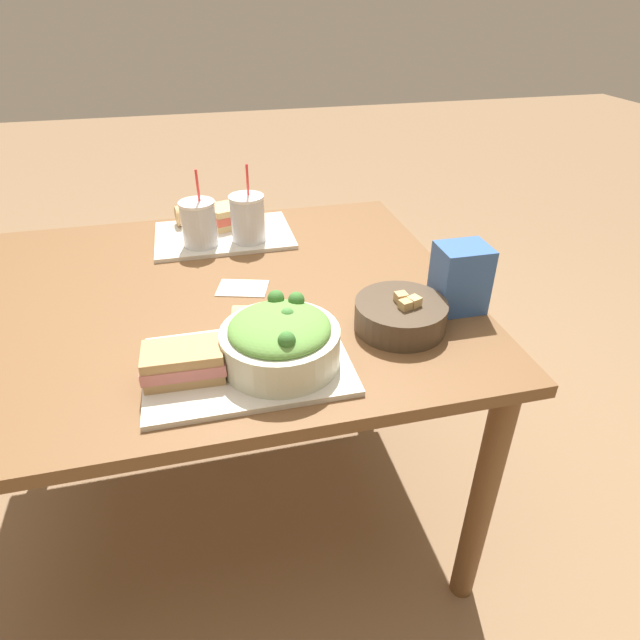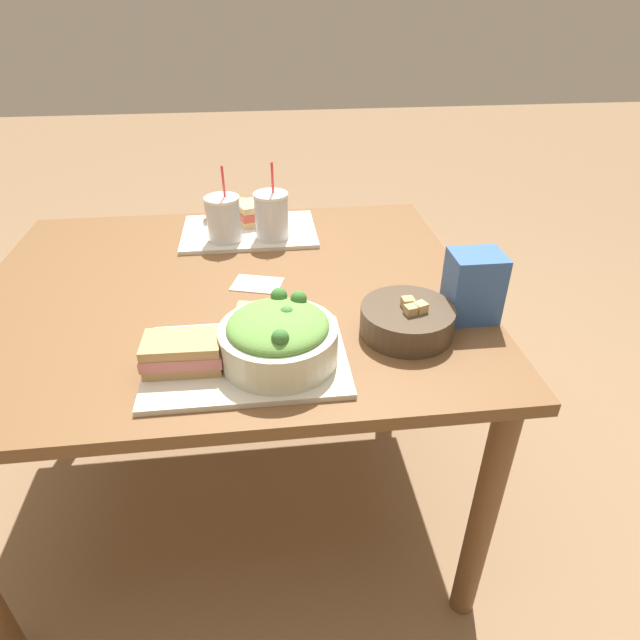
% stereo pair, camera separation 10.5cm
% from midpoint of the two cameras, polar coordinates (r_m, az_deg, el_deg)
% --- Properties ---
extents(ground_plane, '(12.00, 12.00, 0.00)m').
position_cam_midpoint_polar(ground_plane, '(1.84, -10.59, -17.76)').
color(ground_plane, '#846647').
extents(dining_table, '(1.24, 1.04, 0.74)m').
position_cam_midpoint_polar(dining_table, '(1.41, -13.19, -0.45)').
color(dining_table, brown).
rests_on(dining_table, ground_plane).
extents(tray_near, '(0.40, 0.27, 0.01)m').
position_cam_midpoint_polar(tray_near, '(1.08, -10.47, -4.91)').
color(tray_near, beige).
rests_on(tray_near, dining_table).
extents(tray_far, '(0.40, 0.27, 0.01)m').
position_cam_midpoint_polar(tray_far, '(1.66, -12.03, 8.78)').
color(tray_far, beige).
rests_on(tray_far, dining_table).
extents(salad_bowl, '(0.23, 0.23, 0.12)m').
position_cam_midpoint_polar(salad_bowl, '(1.04, -7.16, -2.16)').
color(salad_bowl, beige).
rests_on(salad_bowl, tray_near).
extents(soup_bowl, '(0.20, 0.20, 0.08)m').
position_cam_midpoint_polar(soup_bowl, '(1.18, 6.07, 0.55)').
color(soup_bowl, '#473828').
rests_on(soup_bowl, dining_table).
extents(sandwich_near, '(0.16, 0.10, 0.06)m').
position_cam_midpoint_polar(sandwich_near, '(1.05, -17.15, -4.45)').
color(sandwich_near, tan).
rests_on(sandwich_near, tray_near).
extents(baguette_near, '(0.16, 0.09, 0.06)m').
position_cam_midpoint_polar(baguette_near, '(1.14, -8.07, -0.06)').
color(baguette_near, tan).
rests_on(baguette_near, tray_near).
extents(sandwich_far, '(0.17, 0.14, 0.06)m').
position_cam_midpoint_polar(sandwich_far, '(1.71, -11.06, 10.94)').
color(sandwich_far, tan).
rests_on(sandwich_far, tray_far).
extents(baguette_far, '(0.14, 0.08, 0.06)m').
position_cam_midpoint_polar(baguette_far, '(1.74, -14.67, 10.89)').
color(baguette_far, tan).
rests_on(baguette_far, tray_far).
extents(drink_cup_dark, '(0.10, 0.10, 0.22)m').
position_cam_midpoint_polar(drink_cup_dark, '(1.57, -14.68, 9.75)').
color(drink_cup_dark, silver).
rests_on(drink_cup_dark, tray_far).
extents(drink_cup_red, '(0.10, 0.10, 0.22)m').
position_cam_midpoint_polar(drink_cup_red, '(1.57, -9.65, 10.47)').
color(drink_cup_red, silver).
rests_on(drink_cup_red, tray_far).
extents(chip_bag, '(0.11, 0.10, 0.16)m').
position_cam_midpoint_polar(chip_bag, '(1.25, 12.41, 4.33)').
color(chip_bag, '#335BA3').
rests_on(chip_bag, dining_table).
extents(napkin_folded, '(0.14, 0.12, 0.00)m').
position_cam_midpoint_polar(napkin_folded, '(1.36, -10.48, 3.34)').
color(napkin_folded, silver).
rests_on(napkin_folded, dining_table).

